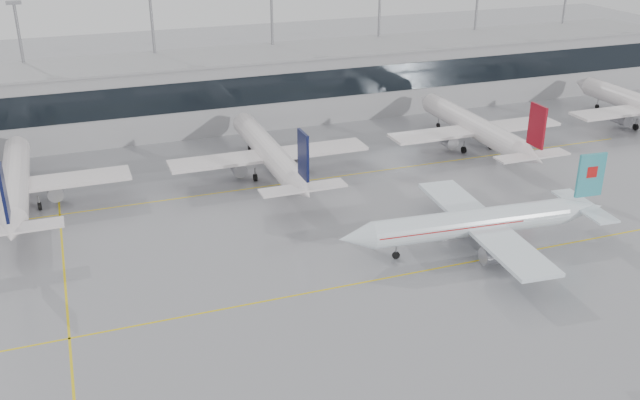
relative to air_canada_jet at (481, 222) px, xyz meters
name	(u,v)px	position (x,y,z in m)	size (l,w,h in m)	color
ground	(358,283)	(-16.93, -2.89, -3.31)	(320.00, 320.00, 0.00)	gray
taxi_line_main	(358,283)	(-16.93, -2.89, -3.30)	(120.00, 0.25, 0.01)	yellow
taxi_line_north	(277,185)	(-16.93, 27.11, -3.30)	(120.00, 0.25, 0.01)	yellow
taxi_line_cross	(64,267)	(-46.93, 12.11, -3.30)	(0.25, 60.00, 0.01)	yellow
terminal	(225,90)	(-16.93, 59.11, 2.69)	(180.00, 15.00, 12.00)	#939397
terminal_glass	(234,93)	(-16.93, 51.56, 4.19)	(180.00, 0.20, 5.00)	black
terminal_roof	(223,56)	(-16.93, 59.11, 8.89)	(182.00, 16.00, 0.40)	gray
light_masts	(215,43)	(-16.93, 65.11, 10.04)	(156.40, 1.00, 22.60)	gray
air_canada_jet	(481,222)	(0.00, 0.00, 0.00)	(34.33, 26.94, 10.53)	white
parked_jet_b	(15,184)	(-51.93, 30.79, 0.40)	(29.64, 36.96, 11.72)	silver
parked_jet_c	(269,153)	(-16.93, 30.79, 0.40)	(29.64, 36.96, 11.72)	silver
parked_jet_d	(475,127)	(18.07, 30.79, 0.40)	(29.64, 36.96, 11.72)	silver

